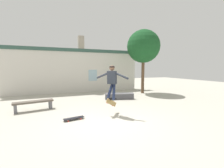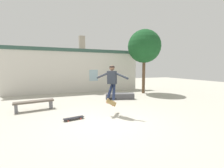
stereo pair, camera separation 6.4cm
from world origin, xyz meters
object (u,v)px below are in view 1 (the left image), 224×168
at_px(tree_right, 143,47).
at_px(skate_ledge, 119,96).
at_px(skater, 112,79).
at_px(skateboard_resting, 74,118).
at_px(skateboard_flipping, 111,103).
at_px(park_bench, 34,104).

distance_m(tree_right, skate_ledge, 4.48).
xyz_separation_m(skater, skateboard_resting, (-1.55, -0.02, -1.41)).
bearing_deg(skateboard_flipping, park_bench, 110.23).
height_order(skateboard_flipping, skateboard_resting, skateboard_flipping).
distance_m(tree_right, park_bench, 8.28).
distance_m(tree_right, skateboard_resting, 7.93).
bearing_deg(skateboard_flipping, tree_right, 5.38).
relative_size(tree_right, park_bench, 2.81).
bearing_deg(tree_right, skate_ledge, -151.44).
bearing_deg(skateboard_flipping, skater, -132.91).
distance_m(tree_right, skater, 6.28).
distance_m(skater, skateboard_flipping, 0.98).
height_order(skate_ledge, skater, skater).
bearing_deg(skater, skateboard_flipping, 41.08).
xyz_separation_m(park_bench, skateboard_resting, (1.53, -1.95, -0.26)).
xyz_separation_m(tree_right, skater, (-4.22, -4.18, -2.05)).
xyz_separation_m(tree_right, skate_ledge, (-2.62, -1.43, -3.34)).
distance_m(park_bench, skater, 3.81).
bearing_deg(skateboard_flipping, skateboard_resting, 145.07).
bearing_deg(tree_right, skateboard_resting, -143.92).
distance_m(skate_ledge, skateboard_flipping, 3.12).
xyz_separation_m(park_bench, skate_ledge, (4.67, 0.82, -0.13)).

